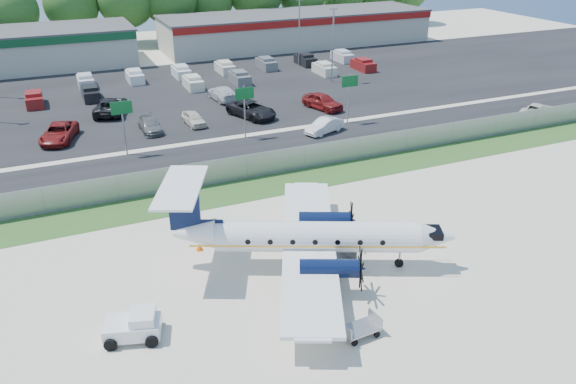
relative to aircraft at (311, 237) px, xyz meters
name	(u,v)px	position (x,y,z in m)	size (l,w,h in m)	color
ground	(329,267)	(0.95, -0.55, -2.02)	(170.00, 170.00, 0.00)	beige
grass_verge	(257,188)	(0.95, 11.45, -2.01)	(170.00, 4.00, 0.02)	#2D561E
access_road	(228,156)	(0.95, 18.45, -2.00)	(170.00, 8.00, 0.02)	black
parking_lot	(173,95)	(0.95, 39.45, -2.00)	(170.00, 32.00, 0.02)	black
perimeter_fence	(248,167)	(0.95, 13.45, -1.01)	(120.00, 0.06, 1.99)	gray
building_east	(297,29)	(26.95, 61.43, 0.62)	(44.40, 12.40, 5.24)	#BBB8A9
sign_left	(122,115)	(-7.05, 22.35, 1.60)	(1.80, 0.26, 5.00)	gray
sign_mid	(245,101)	(3.95, 22.35, 1.60)	(1.80, 0.26, 5.00)	gray
sign_right	(349,88)	(14.95, 22.35, 1.60)	(1.80, 0.26, 5.00)	gray
light_pole_ne	(333,40)	(20.95, 37.45, 3.22)	(0.90, 0.35, 9.09)	gray
light_pole_se	(299,28)	(20.95, 47.45, 3.22)	(0.90, 0.35, 9.09)	gray
tree_line	(127,44)	(0.95, 73.45, -2.02)	(112.00, 6.00, 14.00)	#255619
aircraft	(311,237)	(0.00, 0.00, 0.00)	(16.77, 16.27, 5.22)	white
pushback_tug	(135,325)	(-10.53, -2.26, -1.33)	(3.01, 2.55, 1.44)	white
baggage_cart_near	(360,328)	(-0.42, -6.55, -1.56)	(1.95, 1.26, 0.98)	gray
baggage_cart_far	(335,262)	(1.14, -0.97, -1.46)	(2.58, 1.96, 1.20)	gray
cone_nose	(346,230)	(3.86, 2.68, -1.79)	(0.33, 0.33, 0.48)	#F45807
cone_port_wing	(371,325)	(0.31, -6.43, -1.74)	(0.42, 0.42, 0.59)	#F45807
cone_starboard_wing	(199,246)	(-5.51, 4.40, -1.75)	(0.40, 0.40, 0.57)	#F45807
road_car_mid	(324,133)	(11.39, 20.64, -2.02)	(1.47, 4.21, 1.39)	silver
road_car_east	(537,116)	(34.35, 16.39, -2.02)	(2.23, 4.84, 1.35)	beige
parked_car_a	(60,141)	(-12.23, 28.52, -2.02)	(2.58, 5.59, 1.55)	maroon
parked_car_b	(151,131)	(-3.97, 27.72, -2.02)	(1.79, 4.41, 1.28)	#595B5E
parked_car_c	(194,125)	(0.44, 27.98, -2.02)	(1.56, 3.87, 1.32)	beige
parked_car_d	(252,117)	(6.64, 28.05, -2.02)	(2.73, 5.91, 1.64)	black
parked_car_e	(322,109)	(14.70, 27.61, -2.02)	(2.03, 5.05, 1.72)	maroon
parked_car_f	(112,114)	(-6.69, 35.13, -2.02)	(2.82, 6.12, 1.70)	black
parked_car_g	(223,100)	(5.74, 35.26, -2.02)	(2.21, 5.45, 1.58)	silver
far_parking_rows	(164,85)	(0.95, 44.45, -2.02)	(56.00, 10.00, 1.60)	gray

